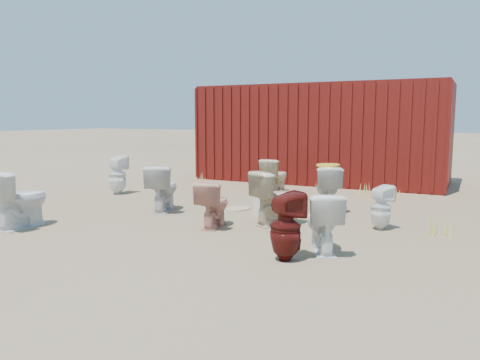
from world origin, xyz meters
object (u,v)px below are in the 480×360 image
at_px(toilet_back_beige_right, 278,198).
at_px(loose_tank, 269,203).
at_px(toilet_back_yellowlid, 327,188).
at_px(toilet_back_e, 381,208).
at_px(toilet_front_a, 20,199).
at_px(toilet_front_c, 163,188).
at_px(toilet_back_a, 117,175).
at_px(toilet_front_e, 322,222).
at_px(toilet_front_pink, 213,204).
at_px(toilet_back_beige_left, 275,176).
at_px(shipping_container, 322,134).
at_px(toilet_front_maroon, 286,226).

bearing_deg(toilet_back_beige_right, loose_tank, -24.11).
relative_size(toilet_back_yellowlid, toilet_back_e, 1.21).
bearing_deg(toilet_back_yellowlid, toilet_front_a, 19.11).
distance_m(toilet_front_c, toilet_back_e, 3.61).
xyz_separation_m(toilet_back_a, toilet_back_beige_right, (4.11, -1.13, 0.00)).
xyz_separation_m(toilet_front_e, toilet_back_a, (-5.12, 2.21, 0.04)).
distance_m(toilet_front_pink, toilet_front_e, 1.87).
height_order(toilet_front_pink, toilet_back_yellowlid, toilet_back_yellowlid).
height_order(toilet_back_beige_right, toilet_back_e, toilet_back_beige_right).
bearing_deg(toilet_front_c, toilet_front_pink, 135.38).
height_order(toilet_front_c, toilet_back_beige_left, toilet_front_c).
height_order(toilet_front_a, toilet_front_e, toilet_front_a).
distance_m(shipping_container, toilet_front_c, 5.31).
distance_m(toilet_front_e, toilet_back_yellowlid, 2.61).
distance_m(toilet_front_a, toilet_back_yellowlid, 4.88).
bearing_deg(toilet_front_pink, toilet_back_beige_right, -154.18).
distance_m(shipping_container, loose_tank, 4.63).
relative_size(toilet_back_a, toilet_back_e, 1.27).
bearing_deg(toilet_front_pink, toilet_back_beige_left, -92.57).
relative_size(toilet_front_pink, toilet_front_c, 0.86).
distance_m(toilet_front_c, toilet_back_yellowlid, 2.84).
distance_m(toilet_front_a, toilet_back_e, 5.20).
bearing_deg(toilet_front_pink, shipping_container, -98.27).
xyz_separation_m(toilet_front_pink, toilet_back_beige_left, (-0.43, 3.34, 0.02)).
height_order(toilet_front_pink, toilet_back_beige_right, toilet_back_beige_right).
xyz_separation_m(toilet_front_c, toilet_front_maroon, (2.92, -1.69, -0.01)).
xyz_separation_m(toilet_front_pink, toilet_back_a, (-3.32, 1.70, 0.06)).
bearing_deg(toilet_back_e, toilet_front_c, 36.58).
xyz_separation_m(toilet_front_e, loose_tank, (-1.47, 1.79, -0.19)).
height_order(toilet_back_beige_left, toilet_back_beige_right, toilet_back_beige_right).
relative_size(toilet_front_c, toilet_back_beige_left, 1.08).
relative_size(toilet_front_a, toilet_back_beige_right, 1.04).
bearing_deg(toilet_front_pink, toilet_front_e, 154.13).
distance_m(toilet_front_pink, toilet_back_beige_right, 0.97).
xyz_separation_m(shipping_container, toilet_back_beige_left, (-0.27, -2.42, -0.83)).
relative_size(toilet_front_c, toilet_back_a, 0.98).
bearing_deg(toilet_back_beige_right, toilet_back_beige_left, -33.54).
height_order(toilet_back_yellowlid, loose_tank, toilet_back_yellowlid).
xyz_separation_m(toilet_back_yellowlid, toilet_back_e, (1.09, -1.05, -0.07)).
xyz_separation_m(toilet_front_pink, toilet_front_e, (1.80, -0.52, 0.02)).
xyz_separation_m(toilet_front_c, toilet_back_yellowlid, (2.50, 1.35, -0.01)).
bearing_deg(toilet_front_e, toilet_back_a, -51.49).
height_order(toilet_front_maroon, toilet_back_beige_right, toilet_back_beige_right).
distance_m(toilet_front_c, toilet_front_e, 3.39).
bearing_deg(toilet_front_e, toilet_front_pink, -44.17).
distance_m(toilet_back_a, toilet_back_yellowlid, 4.45).
bearing_deg(shipping_container, toilet_front_maroon, -76.02).
height_order(toilet_front_c, toilet_front_e, toilet_front_c).
xyz_separation_m(shipping_container, toilet_back_a, (-3.16, -4.07, -0.79)).
height_order(toilet_front_pink, loose_tank, toilet_front_pink).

